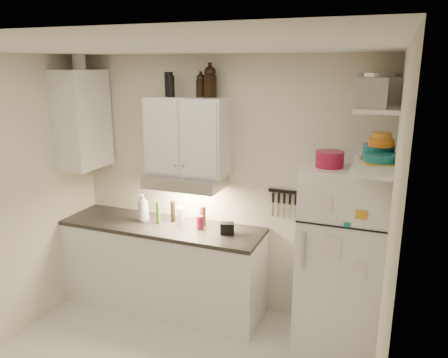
% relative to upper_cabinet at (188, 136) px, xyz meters
% --- Properties ---
extents(ceiling, '(3.20, 3.00, 0.02)m').
position_rel_upper_cabinet_xyz_m(ceiling, '(0.30, -1.33, 0.78)').
color(ceiling, white).
rests_on(ceiling, ground).
extents(back_wall, '(3.20, 0.02, 2.60)m').
position_rel_upper_cabinet_xyz_m(back_wall, '(0.30, 0.18, -0.53)').
color(back_wall, beige).
rests_on(back_wall, ground).
extents(right_wall, '(0.02, 3.00, 2.60)m').
position_rel_upper_cabinet_xyz_m(right_wall, '(1.91, -1.33, -0.53)').
color(right_wall, beige).
rests_on(right_wall, ground).
extents(base_cabinet, '(2.10, 0.60, 0.88)m').
position_rel_upper_cabinet_xyz_m(base_cabinet, '(-0.25, -0.14, -1.39)').
color(base_cabinet, white).
rests_on(base_cabinet, floor).
extents(countertop, '(2.10, 0.62, 0.04)m').
position_rel_upper_cabinet_xyz_m(countertop, '(-0.25, -0.14, -0.93)').
color(countertop, '#292723').
rests_on(countertop, base_cabinet).
extents(upper_cabinet, '(0.80, 0.33, 0.75)m').
position_rel_upper_cabinet_xyz_m(upper_cabinet, '(0.00, 0.00, 0.00)').
color(upper_cabinet, white).
rests_on(upper_cabinet, back_wall).
extents(side_cabinet, '(0.33, 0.55, 1.00)m').
position_rel_upper_cabinet_xyz_m(side_cabinet, '(-1.14, -0.14, 0.12)').
color(side_cabinet, white).
rests_on(side_cabinet, left_wall).
extents(range_hood, '(0.76, 0.46, 0.12)m').
position_rel_upper_cabinet_xyz_m(range_hood, '(0.00, -0.06, -0.44)').
color(range_hood, silver).
rests_on(range_hood, back_wall).
extents(fridge, '(0.70, 0.68, 1.70)m').
position_rel_upper_cabinet_xyz_m(fridge, '(1.55, -0.18, -0.98)').
color(fridge, white).
rests_on(fridge, floor).
extents(shelf_hi, '(0.30, 0.95, 0.03)m').
position_rel_upper_cabinet_xyz_m(shelf_hi, '(1.75, -0.31, 0.38)').
color(shelf_hi, white).
rests_on(shelf_hi, right_wall).
extents(shelf_lo, '(0.30, 0.95, 0.03)m').
position_rel_upper_cabinet_xyz_m(shelf_lo, '(1.75, -0.31, -0.07)').
color(shelf_lo, white).
rests_on(shelf_lo, right_wall).
extents(knife_strip, '(0.42, 0.02, 0.03)m').
position_rel_upper_cabinet_xyz_m(knife_strip, '(1.00, 0.15, -0.51)').
color(knife_strip, black).
rests_on(knife_strip, back_wall).
extents(dutch_oven, '(0.24, 0.24, 0.13)m').
position_rel_upper_cabinet_xyz_m(dutch_oven, '(1.41, -0.30, -0.06)').
color(dutch_oven, maroon).
rests_on(dutch_oven, fridge).
extents(book_stack, '(0.26, 0.29, 0.08)m').
position_rel_upper_cabinet_xyz_m(book_stack, '(1.77, -0.35, -0.08)').
color(book_stack, gold).
rests_on(book_stack, fridge).
extents(spice_jar, '(0.08, 0.08, 0.11)m').
position_rel_upper_cabinet_xyz_m(spice_jar, '(1.62, -0.26, -0.07)').
color(spice_jar, silver).
rests_on(spice_jar, fridge).
extents(stock_pot, '(0.34, 0.34, 0.22)m').
position_rel_upper_cabinet_xyz_m(stock_pot, '(1.71, -0.03, 0.50)').
color(stock_pot, silver).
rests_on(stock_pot, shelf_hi).
extents(tin_a, '(0.25, 0.23, 0.20)m').
position_rel_upper_cabinet_xyz_m(tin_a, '(1.79, -0.34, 0.49)').
color(tin_a, '#AAAAAD').
rests_on(tin_a, shelf_hi).
extents(tin_b, '(0.21, 0.21, 0.20)m').
position_rel_upper_cabinet_xyz_m(tin_b, '(1.70, -0.64, 0.49)').
color(tin_b, '#AAAAAD').
rests_on(tin_b, shelf_hi).
extents(bowl_teal, '(0.25, 0.25, 0.10)m').
position_rel_upper_cabinet_xyz_m(bowl_teal, '(1.77, -0.10, -0.00)').
color(bowl_teal, '#16747A').
rests_on(bowl_teal, shelf_lo).
extents(bowl_orange, '(0.20, 0.20, 0.06)m').
position_rel_upper_cabinet_xyz_m(bowl_orange, '(1.79, -0.17, 0.08)').
color(bowl_orange, orange).
rests_on(bowl_orange, bowl_teal).
extents(bowl_yellow, '(0.15, 0.15, 0.05)m').
position_rel_upper_cabinet_xyz_m(bowl_yellow, '(1.79, -0.17, 0.13)').
color(bowl_yellow, orange).
rests_on(bowl_yellow, bowl_orange).
extents(plates, '(0.29, 0.29, 0.06)m').
position_rel_upper_cabinet_xyz_m(plates, '(1.80, -0.32, -0.02)').
color(plates, '#16747A').
rests_on(plates, shelf_lo).
extents(growler_a, '(0.12, 0.12, 0.22)m').
position_rel_upper_cabinet_xyz_m(growler_a, '(0.13, 0.04, 0.49)').
color(growler_a, black).
rests_on(growler_a, upper_cabinet).
extents(growler_b, '(0.13, 0.13, 0.30)m').
position_rel_upper_cabinet_xyz_m(growler_b, '(0.23, 0.04, 0.52)').
color(growler_b, black).
rests_on(growler_b, upper_cabinet).
extents(thermos_a, '(0.08, 0.08, 0.20)m').
position_rel_upper_cabinet_xyz_m(thermos_a, '(-0.14, -0.04, 0.48)').
color(thermos_a, black).
rests_on(thermos_a, upper_cabinet).
extents(thermos_b, '(0.08, 0.08, 0.23)m').
position_rel_upper_cabinet_xyz_m(thermos_b, '(-0.18, -0.02, 0.49)').
color(thermos_b, black).
rests_on(thermos_b, upper_cabinet).
extents(side_jar, '(0.17, 0.17, 0.17)m').
position_rel_upper_cabinet_xyz_m(side_jar, '(-1.12, -0.13, 0.71)').
color(side_jar, silver).
rests_on(side_jar, side_cabinet).
extents(soap_bottle, '(0.17, 0.17, 0.34)m').
position_rel_upper_cabinet_xyz_m(soap_bottle, '(-0.47, -0.12, -0.74)').
color(soap_bottle, white).
rests_on(soap_bottle, countertop).
extents(pepper_mill, '(0.08, 0.08, 0.20)m').
position_rel_upper_cabinet_xyz_m(pepper_mill, '(0.15, -0.01, -0.80)').
color(pepper_mill, brown).
rests_on(pepper_mill, countertop).
extents(oil_bottle, '(0.05, 0.05, 0.23)m').
position_rel_upper_cabinet_xyz_m(oil_bottle, '(-0.29, -0.12, -0.79)').
color(oil_bottle, '#315916').
rests_on(oil_bottle, countertop).
extents(vinegar_bottle, '(0.06, 0.06, 0.23)m').
position_rel_upper_cabinet_xyz_m(vinegar_bottle, '(-0.18, -0.02, -0.79)').
color(vinegar_bottle, black).
rests_on(vinegar_bottle, countertop).
extents(clear_bottle, '(0.08, 0.08, 0.20)m').
position_rel_upper_cabinet_xyz_m(clear_bottle, '(-0.04, -0.11, -0.80)').
color(clear_bottle, silver).
rests_on(clear_bottle, countertop).
extents(red_jar, '(0.07, 0.07, 0.14)m').
position_rel_upper_cabinet_xyz_m(red_jar, '(0.17, -0.11, -0.84)').
color(red_jar, maroon).
rests_on(red_jar, countertop).
extents(caddy, '(0.15, 0.13, 0.11)m').
position_rel_upper_cabinet_xyz_m(caddy, '(0.47, -0.13, -0.85)').
color(caddy, black).
rests_on(caddy, countertop).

